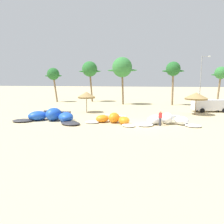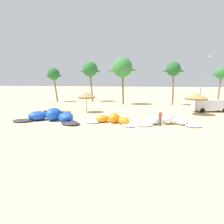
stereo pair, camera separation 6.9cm
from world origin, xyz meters
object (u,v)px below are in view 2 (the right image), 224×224
object	(u,v)px
parked_car_second	(210,105)
beach_umbrella_near_van	(87,95)
kite_left	(113,119)
beach_umbrella_middle	(196,96)
palm_left_of_gap	(122,68)
palm_center_right	(221,74)
palm_left	(90,69)
person_near_kites	(160,118)
palm_leftmost	(54,75)
lamppost_west	(202,77)
kite_far_left	(52,116)
palm_center_left	(173,70)
kite_left_of_center	(168,120)

from	to	relation	value
parked_car_second	beach_umbrella_near_van	bearing A→B (deg)	-167.81
kite_left	beach_umbrella_near_van	bearing A→B (deg)	126.42
beach_umbrella_middle	kite_left	bearing A→B (deg)	-142.65
beach_umbrella_near_van	palm_left_of_gap	xyz separation A→B (m)	(3.75, 11.29, 4.56)
beach_umbrella_near_van	palm_center_right	world-z (taller)	palm_center_right
parked_car_second	palm_left	xyz separation A→B (m)	(-22.27, 11.67, 6.00)
person_near_kites	palm_leftmost	world-z (taller)	palm_leftmost
beach_umbrella_middle	beach_umbrella_near_van	bearing A→B (deg)	-177.56
palm_leftmost	palm_center_right	distance (m)	34.79
kite_left	beach_umbrella_near_van	xyz separation A→B (m)	(-5.28, 7.16, 2.16)
kite_left	parked_car_second	world-z (taller)	parked_car_second
palm_left	beach_umbrella_middle	bearing A→B (deg)	-37.35
palm_center_right	lamppost_west	xyz separation A→B (m)	(-3.68, -0.20, -0.70)
palm_left_of_gap	palm_left	bearing A→B (deg)	151.07
kite_far_left	lamppost_west	bearing A→B (deg)	47.25
beach_umbrella_near_van	person_near_kites	world-z (taller)	beach_umbrella_near_van
palm_left_of_gap	parked_car_second	bearing A→B (deg)	-26.94
palm_left	palm_left_of_gap	xyz separation A→B (m)	(7.80, -4.31, 0.07)
palm_center_left	person_near_kites	bearing A→B (deg)	-98.61
palm_center_left	palm_center_right	bearing A→B (deg)	24.03
kite_far_left	beach_umbrella_middle	world-z (taller)	beach_umbrella_middle
beach_umbrella_near_van	parked_car_second	bearing A→B (deg)	12.19
kite_far_left	person_near_kites	bearing A→B (deg)	-1.83
palm_left	parked_car_second	bearing A→B (deg)	-27.64
kite_left	person_near_kites	xyz separation A→B (m)	(5.15, -0.51, 0.38)
kite_far_left	beach_umbrella_middle	xyz separation A→B (m)	(17.55, 7.93, 2.03)
palm_left	palm_left_of_gap	bearing A→B (deg)	-28.93
palm_left_of_gap	palm_center_left	world-z (taller)	palm_left_of_gap
kite_left	palm_leftmost	size ratio (longest dim) A/B	0.81
palm_left_of_gap	palm_leftmost	bearing A→B (deg)	172.26
beach_umbrella_middle	palm_left	world-z (taller)	palm_left
beach_umbrella_middle	palm_center_right	xyz separation A→B (m)	(7.53, 15.42, 3.44)
kite_left_of_center	beach_umbrella_near_van	xyz separation A→B (m)	(-11.25, 6.72, 2.13)
kite_left_of_center	palm_left	xyz separation A→B (m)	(-15.30, 22.32, 6.62)
kite_left	palm_center_right	size ratio (longest dim) A/B	0.81
parked_car_second	kite_far_left	bearing A→B (deg)	-151.05
beach_umbrella_near_van	palm_leftmost	bearing A→B (deg)	131.00
palm_left	palm_leftmost	bearing A→B (deg)	-163.65
beach_umbrella_near_van	palm_center_right	size ratio (longest dim) A/B	0.41
kite_left_of_center	palm_center_left	world-z (taller)	palm_center_left
kite_left_of_center	beach_umbrella_middle	bearing A→B (deg)	59.90
palm_left	palm_left_of_gap	distance (m)	8.92
beach_umbrella_near_van	palm_center_right	distance (m)	28.32
kite_left_of_center	palm_left_of_gap	world-z (taller)	palm_left_of_gap
beach_umbrella_near_van	kite_left_of_center	bearing A→B (deg)	-30.86
beach_umbrella_near_van	person_near_kites	size ratio (longest dim) A/B	1.90
palm_center_right	beach_umbrella_middle	bearing A→B (deg)	-116.03
person_near_kites	palm_left_of_gap	size ratio (longest dim) A/B	0.18
person_near_kites	palm_left	world-z (taller)	palm_left
palm_left	kite_left	bearing A→B (deg)	-67.70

